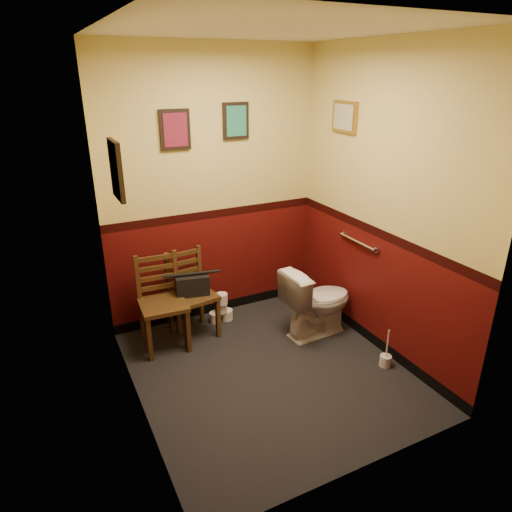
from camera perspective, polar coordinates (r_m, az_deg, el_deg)
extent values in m
cube|color=black|center=(4.12, 1.60, -14.18)|extent=(2.20, 2.40, 0.00)
cube|color=silver|center=(3.33, 2.15, 26.57)|extent=(2.20, 2.40, 0.00)
cube|color=#4B0B0A|center=(4.55, -5.41, 8.16)|extent=(2.20, 0.00, 2.70)
cube|color=#4B0B0A|center=(2.58, 14.56, -3.71)|extent=(2.20, 0.00, 2.70)
cube|color=#4B0B0A|center=(3.16, -16.06, 0.98)|extent=(0.00, 2.40, 2.70)
cube|color=#4B0B0A|center=(4.11, 15.54, 5.93)|extent=(0.00, 2.40, 2.70)
cylinder|color=silver|center=(4.39, 12.54, 1.74)|extent=(0.03, 0.50, 0.03)
cylinder|color=silver|center=(4.23, 14.84, 0.71)|extent=(0.02, 0.06, 0.06)
cylinder|color=silver|center=(4.59, 10.81, 2.77)|extent=(0.02, 0.06, 0.06)
cube|color=black|center=(4.31, -10.10, 15.28)|extent=(0.28, 0.03, 0.36)
cube|color=maroon|center=(4.29, -10.03, 15.26)|extent=(0.22, 0.01, 0.30)
cube|color=black|center=(4.51, -2.55, 16.52)|extent=(0.26, 0.03, 0.34)
cube|color=#267B65|center=(4.50, -2.45, 16.50)|extent=(0.20, 0.01, 0.28)
cube|color=black|center=(3.12, -17.09, 10.23)|extent=(0.03, 0.30, 0.38)
cube|color=#A5A582|center=(3.12, -16.78, 10.27)|extent=(0.01, 0.24, 0.31)
cube|color=olive|center=(4.43, 11.03, 16.70)|extent=(0.03, 0.34, 0.28)
cube|color=#A5A582|center=(4.42, 10.85, 16.70)|extent=(0.01, 0.28, 0.22)
imported|color=white|center=(4.51, 7.68, -5.69)|extent=(0.73, 0.44, 0.70)
cylinder|color=silver|center=(4.31, 15.86, -12.48)|extent=(0.10, 0.10, 0.10)
cylinder|color=silver|center=(4.22, 16.11, -10.57)|extent=(0.01, 0.01, 0.29)
cube|color=brown|center=(4.31, -11.55, -5.98)|extent=(0.44, 0.44, 0.04)
cube|color=brown|center=(4.24, -13.17, -10.09)|extent=(0.04, 0.04, 0.44)
cube|color=brown|center=(4.54, -14.04, -7.83)|extent=(0.04, 0.04, 0.44)
cube|color=brown|center=(4.30, -8.46, -9.24)|extent=(0.04, 0.04, 0.44)
cube|color=brown|center=(4.60, -9.65, -7.07)|extent=(0.04, 0.04, 0.44)
cube|color=brown|center=(4.35, -14.59, -2.71)|extent=(0.04, 0.04, 0.44)
cube|color=brown|center=(4.40, -10.03, -1.98)|extent=(0.04, 0.04, 0.44)
cube|color=brown|center=(4.42, -12.17, -3.80)|extent=(0.34, 0.04, 0.04)
cube|color=brown|center=(4.38, -12.27, -2.64)|extent=(0.34, 0.04, 0.04)
cube|color=brown|center=(4.34, -12.37, -1.46)|extent=(0.34, 0.04, 0.04)
cube|color=brown|center=(4.30, -12.48, -0.25)|extent=(0.34, 0.04, 0.04)
cube|color=brown|center=(4.46, -7.88, -4.96)|extent=(0.45, 0.45, 0.04)
cube|color=brown|center=(4.36, -8.71, -8.88)|extent=(0.04, 0.04, 0.43)
cube|color=brown|center=(4.63, -10.61, -7.02)|extent=(0.04, 0.04, 0.43)
cube|color=brown|center=(4.49, -4.78, -7.66)|extent=(0.04, 0.04, 0.43)
cube|color=brown|center=(4.76, -6.86, -5.95)|extent=(0.04, 0.04, 0.43)
cube|color=brown|center=(4.45, -11.02, -2.18)|extent=(0.04, 0.04, 0.43)
cube|color=brown|center=(4.58, -7.13, -1.20)|extent=(0.04, 0.04, 0.43)
cube|color=brown|center=(4.56, -8.96, -3.05)|extent=(0.32, 0.07, 0.04)
cube|color=brown|center=(4.52, -9.03, -1.96)|extent=(0.32, 0.07, 0.04)
cube|color=brown|center=(4.48, -9.10, -0.85)|extent=(0.32, 0.07, 0.04)
cube|color=brown|center=(4.44, -9.17, 0.28)|extent=(0.32, 0.07, 0.04)
cube|color=black|center=(4.40, -7.96, -3.61)|extent=(0.34, 0.21, 0.19)
cylinder|color=black|center=(4.35, -8.04, -2.22)|extent=(0.27, 0.08, 0.03)
cylinder|color=silver|center=(4.81, -5.12, -7.66)|extent=(0.12, 0.12, 0.11)
cylinder|color=silver|center=(4.86, -3.66, -7.33)|extent=(0.12, 0.12, 0.11)
cylinder|color=silver|center=(4.77, -4.37, -6.41)|extent=(0.12, 0.12, 0.11)
cylinder|color=silver|center=(4.70, -4.31, -5.34)|extent=(0.12, 0.12, 0.11)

